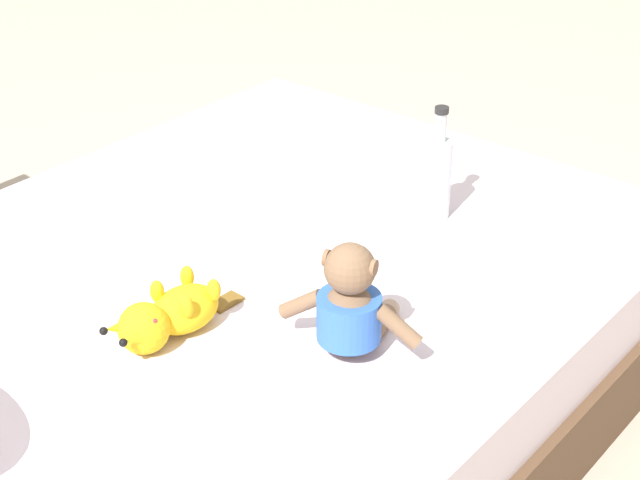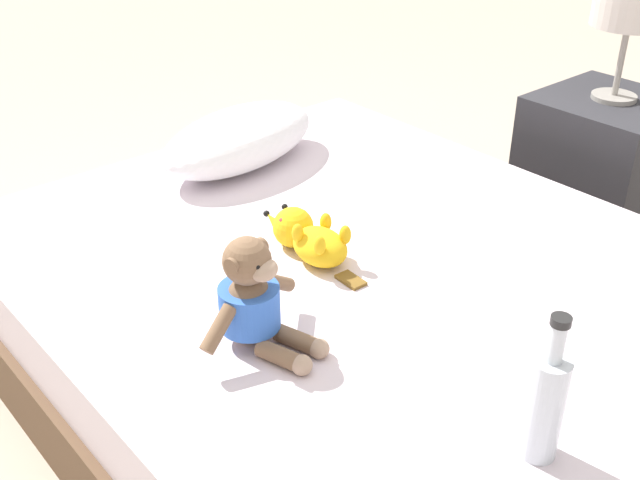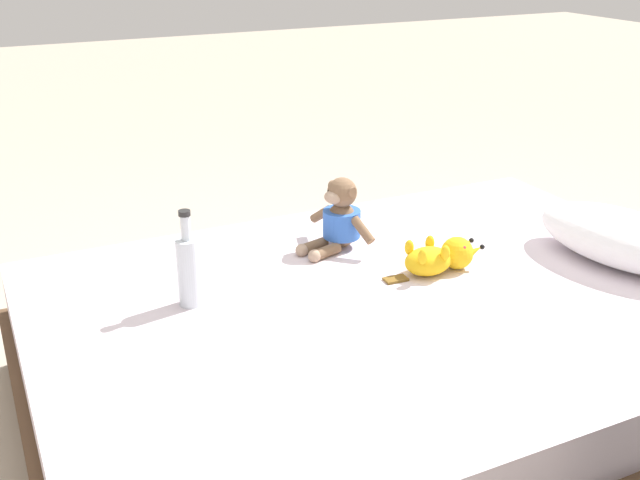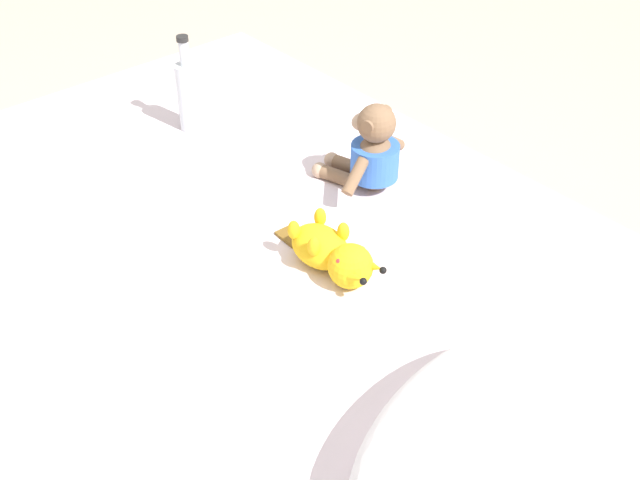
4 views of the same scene
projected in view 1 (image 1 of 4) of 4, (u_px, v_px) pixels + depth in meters
The scene contains 5 objects.
ground_plane at pixel (224, 414), 2.30m from camera, with size 16.00×16.00×0.00m, color #B7A893.
bed at pixel (220, 351), 2.21m from camera, with size 1.47×2.05×0.37m.
plush_monkey at pixel (351, 307), 1.85m from camera, with size 0.28×0.24×0.24m.
plush_yellow_creature at pixel (168, 316), 1.91m from camera, with size 0.11×0.33×0.10m.
glass_bottle at pixel (438, 176), 2.31m from camera, with size 0.06×0.06×0.28m.
Camera 1 is at (-1.32, 1.25, 1.48)m, focal length 55.88 mm.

